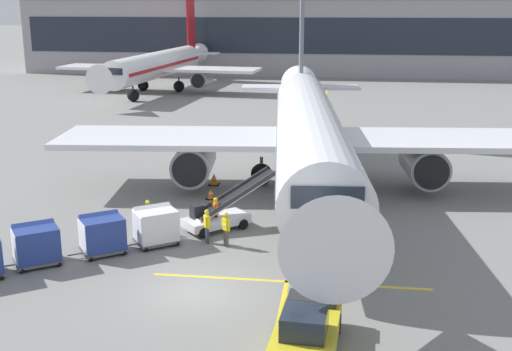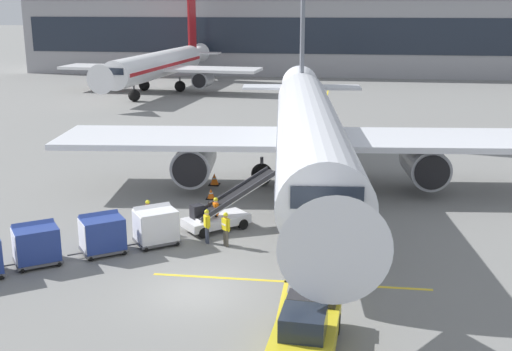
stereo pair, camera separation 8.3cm
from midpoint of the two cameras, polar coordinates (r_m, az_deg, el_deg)
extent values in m
plane|color=slate|center=(27.25, -5.46, -10.16)|extent=(600.00, 600.00, 0.00)
cylinder|color=silver|center=(39.98, 4.80, 3.85)|extent=(7.02, 31.71, 3.97)
cube|color=slate|center=(39.98, 4.80, 3.85)|extent=(6.93, 30.46, 0.48)
cone|color=silver|center=(22.88, 6.69, -4.82)|extent=(4.14, 4.32, 3.78)
cone|color=silver|center=(58.60, 4.02, 7.74)|extent=(3.98, 6.66, 3.38)
cube|color=silver|center=(41.33, -6.81, 3.32)|extent=(15.49, 7.72, 0.36)
cylinder|color=#93969E|center=(40.88, -5.43, 1.20)|extent=(2.85, 4.31, 2.46)
cylinder|color=black|center=(38.87, -5.83, 0.46)|extent=(2.10, 0.32, 2.09)
cube|color=silver|center=(42.05, 16.08, 3.04)|extent=(15.49, 7.72, 0.36)
cylinder|color=#93969E|center=(41.52, 14.73, 0.98)|extent=(2.85, 4.31, 2.46)
cylinder|color=black|center=(39.54, 15.37, 0.24)|extent=(2.10, 0.32, 2.09)
cube|color=slate|center=(56.58, 4.16, 12.78)|extent=(0.65, 3.79, 9.44)
cube|color=silver|center=(56.67, 4.08, 7.79)|extent=(10.36, 3.49, 0.20)
cube|color=#1E2633|center=(25.33, 6.26, -1.41)|extent=(2.94, 2.05, 0.87)
cylinder|color=#47474C|center=(31.52, 5.43, -4.08)|extent=(0.22, 0.22, 1.15)
sphere|color=black|center=(31.71, 5.40, -5.06)|extent=(1.41, 1.41, 1.41)
cylinder|color=#47474C|center=(42.05, 0.57, 0.89)|extent=(0.22, 0.22, 1.15)
sphere|color=black|center=(42.19, 0.57, 0.13)|extent=(1.41, 1.41, 1.41)
cylinder|color=#47474C|center=(42.31, 8.67, 0.80)|extent=(0.22, 0.22, 1.15)
sphere|color=black|center=(42.45, 8.64, 0.05)|extent=(1.41, 1.41, 1.41)
cube|color=silver|center=(33.99, -3.47, -3.99)|extent=(3.61, 3.45, 0.44)
cube|color=black|center=(33.68, -5.17, -3.18)|extent=(0.82, 0.82, 0.70)
cylinder|color=#333338|center=(33.97, -4.16, -2.91)|extent=(0.08, 0.08, 0.80)
cube|color=silver|center=(34.24, -1.73, -1.76)|extent=(4.26, 3.92, 2.05)
cube|color=black|center=(34.21, -1.73, -1.62)|extent=(4.06, 3.73, 1.90)
cube|color=#333338|center=(33.85, -1.33, -1.75)|extent=(3.65, 3.25, 2.09)
cube|color=#333338|center=(34.56, -2.11, -1.40)|extent=(3.65, 3.25, 2.09)
cylinder|color=black|center=(34.06, -1.10, -4.32)|extent=(0.55, 0.52, 0.56)
cylinder|color=black|center=(35.24, -2.40, -3.65)|extent=(0.55, 0.52, 0.56)
cylinder|color=black|center=(32.91, -4.60, -5.07)|extent=(0.55, 0.52, 0.56)
cylinder|color=black|center=(34.13, -5.82, -4.35)|extent=(0.55, 0.52, 0.56)
cube|color=#515156|center=(32.38, -8.70, -5.67)|extent=(2.56, 2.47, 0.12)
cylinder|color=#4C4C51|center=(32.01, -10.99, -6.05)|extent=(0.61, 0.46, 0.07)
cube|color=silver|center=(32.11, -8.75, -4.32)|extent=(2.42, 2.33, 1.50)
cube|color=silver|center=(32.31, -9.03, -3.23)|extent=(1.99, 1.74, 0.74)
cube|color=silver|center=(31.83, -10.40, -4.57)|extent=(0.86, 1.19, 1.38)
sphere|color=black|center=(32.78, -10.41, -5.60)|extent=(0.30, 0.30, 0.30)
sphere|color=black|center=(31.57, -9.66, -6.39)|extent=(0.30, 0.30, 0.30)
sphere|color=black|center=(33.25, -7.78, -5.19)|extent=(0.30, 0.30, 0.30)
sphere|color=black|center=(32.05, -6.93, -5.94)|extent=(0.30, 0.30, 0.30)
cube|color=#515156|center=(31.75, -13.25, -6.35)|extent=(2.56, 2.47, 0.12)
cylinder|color=#4C4C51|center=(31.48, -15.63, -6.72)|extent=(0.61, 0.46, 0.07)
cube|color=navy|center=(31.47, -13.34, -4.97)|extent=(2.42, 2.33, 1.50)
cube|color=navy|center=(31.67, -13.58, -3.85)|extent=(1.99, 1.74, 0.74)
cube|color=silver|center=(31.26, -15.05, -5.22)|extent=(0.86, 1.19, 1.38)
sphere|color=black|center=(32.22, -14.94, -6.25)|extent=(0.30, 0.30, 0.30)
sphere|color=black|center=(30.98, -14.35, -7.08)|extent=(0.30, 0.30, 0.30)
sphere|color=black|center=(32.57, -12.19, -5.84)|extent=(0.30, 0.30, 0.30)
sphere|color=black|center=(31.34, -11.50, -6.64)|extent=(0.30, 0.30, 0.30)
cube|color=#515156|center=(31.28, -18.64, -7.09)|extent=(2.56, 2.47, 0.12)
cylinder|color=#4C4C51|center=(31.13, -21.10, -7.44)|extent=(0.61, 0.46, 0.07)
cube|color=navy|center=(30.99, -18.76, -5.70)|extent=(2.42, 2.33, 1.50)
cube|color=navy|center=(31.20, -18.97, -4.55)|extent=(1.99, 1.74, 0.74)
cube|color=silver|center=(30.88, -20.53, -5.94)|extent=(0.86, 1.19, 1.38)
sphere|color=black|center=(31.83, -20.26, -6.96)|extent=(0.30, 0.30, 0.30)
sphere|color=black|center=(30.58, -19.89, -7.84)|extent=(0.30, 0.30, 0.30)
sphere|color=black|center=(32.04, -17.42, -6.57)|extent=(0.30, 0.30, 0.30)
sphere|color=black|center=(30.79, -16.94, -7.42)|extent=(0.30, 0.30, 0.30)
sphere|color=black|center=(30.20, -21.52, -8.29)|extent=(0.30, 0.30, 0.30)
cube|color=gold|center=(22.74, 4.54, -13.63)|extent=(2.38, 4.53, 0.70)
cube|color=#1E2633|center=(21.71, 4.32, -12.86)|extent=(1.57, 1.63, 0.80)
cube|color=#28282D|center=(23.99, 5.06, -10.78)|extent=(1.84, 1.08, 0.24)
cylinder|color=black|center=(24.01, 7.18, -12.87)|extent=(0.33, 0.78, 0.76)
cylinder|color=black|center=(24.18, 2.71, -12.55)|extent=(0.33, 0.78, 0.76)
cylinder|color=#514C42|center=(31.65, -2.51, -5.58)|extent=(0.15, 0.15, 0.86)
cylinder|color=#514C42|center=(31.79, -2.70, -5.49)|extent=(0.15, 0.15, 0.86)
cube|color=yellow|center=(31.48, -2.62, -4.30)|extent=(0.44, 0.44, 0.58)
cube|color=white|center=(31.41, -2.80, -4.35)|extent=(0.25, 0.24, 0.08)
sphere|color=#9E7051|center=(31.34, -2.63, -3.60)|extent=(0.21, 0.21, 0.21)
sphere|color=yellow|center=(31.32, -2.63, -3.48)|extent=(0.23, 0.23, 0.23)
cylinder|color=yellow|center=(31.31, -2.36, -4.50)|extent=(0.09, 0.09, 0.56)
cylinder|color=yellow|center=(31.68, -2.87, -4.27)|extent=(0.09, 0.09, 0.56)
cylinder|color=#333847|center=(32.27, -4.31, -5.19)|extent=(0.15, 0.15, 0.86)
cylinder|color=#333847|center=(32.11, -4.23, -5.30)|extent=(0.15, 0.15, 0.86)
cube|color=yellow|center=(31.95, -4.29, -4.03)|extent=(0.39, 0.45, 0.58)
cube|color=white|center=(31.98, -4.08, -4.01)|extent=(0.17, 0.31, 0.08)
sphere|color=beige|center=(31.82, -4.31, -3.34)|extent=(0.21, 0.21, 0.21)
sphere|color=yellow|center=(31.80, -4.31, -3.22)|extent=(0.23, 0.23, 0.23)
cylinder|color=yellow|center=(32.19, -4.40, -3.98)|extent=(0.09, 0.09, 0.56)
cylinder|color=yellow|center=(31.75, -4.18, -4.25)|extent=(0.09, 0.09, 0.56)
cylinder|color=black|center=(33.96, -9.38, -4.31)|extent=(0.15, 0.15, 0.86)
cylinder|color=black|center=(34.13, -9.42, -4.22)|extent=(0.15, 0.15, 0.86)
cube|color=orange|center=(33.81, -9.45, -3.11)|extent=(0.37, 0.44, 0.58)
cube|color=white|center=(33.80, -9.66, -3.13)|extent=(0.15, 0.32, 0.08)
sphere|color=brown|center=(33.69, -9.48, -2.45)|extent=(0.21, 0.21, 0.21)
sphere|color=yellow|center=(33.67, -9.49, -2.34)|extent=(0.23, 0.23, 0.23)
cylinder|color=orange|center=(33.60, -9.40, -3.31)|extent=(0.09, 0.09, 0.56)
cylinder|color=orange|center=(34.06, -9.50, -3.07)|extent=(0.09, 0.09, 0.56)
cylinder|color=black|center=(33.99, -3.44, -4.11)|extent=(0.15, 0.15, 0.86)
cylinder|color=black|center=(34.15, -3.52, -4.02)|extent=(0.15, 0.15, 0.86)
cube|color=orange|center=(33.84, -3.50, -2.92)|extent=(0.38, 0.45, 0.58)
cube|color=white|center=(33.81, -3.70, -2.94)|extent=(0.16, 0.31, 0.08)
sphere|color=beige|center=(33.72, -3.51, -2.25)|extent=(0.21, 0.21, 0.21)
sphere|color=yellow|center=(33.70, -3.51, -2.14)|extent=(0.23, 0.23, 0.23)
cylinder|color=orange|center=(33.64, -3.39, -3.11)|extent=(0.09, 0.09, 0.56)
cylinder|color=orange|center=(34.08, -3.60, -2.87)|extent=(0.09, 0.09, 0.56)
cube|color=black|center=(39.37, -3.93, -2.04)|extent=(0.57, 0.57, 0.05)
cone|color=orange|center=(39.27, -3.94, -1.58)|extent=(0.46, 0.46, 0.60)
cylinder|color=white|center=(39.26, -3.94, -1.54)|extent=(0.25, 0.25, 0.07)
cube|color=black|center=(42.37, -3.64, -0.79)|extent=(0.69, 0.69, 0.05)
cone|color=orange|center=(42.27, -3.65, -0.28)|extent=(0.55, 0.55, 0.72)
cylinder|color=white|center=(42.26, -3.65, -0.24)|extent=(0.30, 0.30, 0.09)
cube|color=yellow|center=(40.90, 4.52, -1.42)|extent=(0.20, 110.00, 0.01)
cube|color=yellow|center=(28.03, 3.06, -9.35)|extent=(12.00, 0.20, 0.01)
cube|color=#939399|center=(113.32, 6.51, 12.25)|extent=(100.39, 19.96, 12.36)
cube|color=#1E2633|center=(103.29, 6.36, 12.16)|extent=(97.37, 0.10, 5.56)
cylinder|color=white|center=(86.63, -8.67, 9.63)|extent=(5.66, 27.02, 3.38)
cube|color=red|center=(86.63, -8.67, 9.63)|extent=(5.60, 25.96, 0.41)
cone|color=white|center=(72.82, -12.98, 8.42)|extent=(3.49, 3.65, 3.22)
cone|color=white|center=(101.75, -5.35, 10.67)|extent=(3.33, 5.64, 2.88)
cube|color=white|center=(90.06, -12.74, 9.32)|extent=(13.16, 6.43, 0.36)
cylinder|color=#93969E|center=(89.33, -12.31, 8.50)|extent=(2.39, 3.65, 2.10)
cylinder|color=black|center=(87.71, -12.81, 8.36)|extent=(1.79, 0.27, 1.78)
cube|color=white|center=(85.02, -3.99, 9.32)|extent=(13.16, 6.43, 0.36)
cylinder|color=#93969E|center=(84.91, -4.67, 8.47)|extent=(2.39, 3.65, 2.10)
cylinder|color=black|center=(83.21, -5.04, 8.33)|extent=(1.79, 0.27, 1.78)
cube|color=red|center=(100.22, -5.66, 13.14)|extent=(0.55, 3.23, 8.05)
cube|color=white|center=(100.19, -5.65, 10.74)|extent=(8.82, 2.88, 0.20)
cube|color=#1E2633|center=(74.90, -12.23, 9.03)|extent=(2.49, 1.72, 0.74)
cylinder|color=#47474C|center=(79.47, -10.70, 7.40)|extent=(0.22, 0.22, 1.20)
sphere|color=black|center=(79.55, -10.68, 6.98)|extent=(1.47, 1.47, 1.47)
cylinder|color=#47474C|center=(89.04, -9.83, 8.25)|extent=(0.22, 0.22, 1.20)
sphere|color=black|center=(89.11, -9.82, 7.86)|extent=(1.47, 1.47, 1.47)
cylinder|color=#47474C|center=(87.24, -6.72, 8.23)|extent=(0.22, 0.22, 1.20)
sphere|color=black|center=(87.31, -6.70, 7.83)|extent=(1.47, 1.47, 1.47)
camera|label=1|loc=(0.04, -89.93, 0.02)|focal=45.26mm
camera|label=2|loc=(0.04, 90.07, -0.02)|focal=45.26mm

